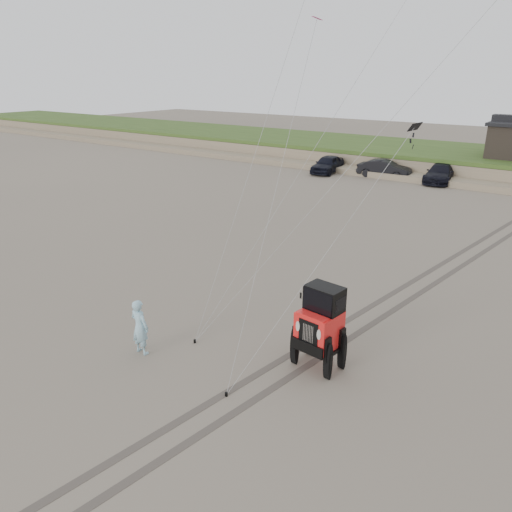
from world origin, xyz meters
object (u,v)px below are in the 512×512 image
object	(u,v)px
truck_a	(328,164)
jeep	(319,336)
truck_c	(440,173)
truck_b	(384,169)
man	(140,327)

from	to	relation	value
truck_a	jeep	world-z (taller)	jeep
truck_a	jeep	size ratio (longest dim) A/B	0.80
truck_c	jeep	distance (m)	29.93
truck_b	jeep	distance (m)	30.23
truck_b	jeep	bearing A→B (deg)	-166.21
truck_b	truck_c	xyz separation A→B (m)	(4.42, 0.81, -0.01)
truck_c	jeep	bearing A→B (deg)	-85.88
truck_a	man	world-z (taller)	man
jeep	man	bearing A→B (deg)	-145.78
truck_c	truck_b	bearing A→B (deg)	-175.45
truck_a	truck_b	xyz separation A→B (m)	(4.87, 1.00, -0.03)
truck_a	jeep	bearing A→B (deg)	-68.07
jeep	truck_c	bearing A→B (deg)	106.52
truck_b	truck_c	size ratio (longest dim) A/B	0.89
truck_b	man	xyz separation A→B (m)	(4.63, -31.26, 0.19)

